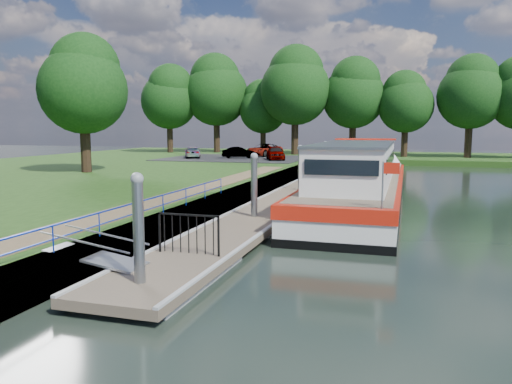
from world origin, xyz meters
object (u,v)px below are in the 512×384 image
(pontoon, at_px, (281,205))
(car_a, at_px, (275,153))
(car_d, at_px, (264,150))
(barge, at_px, (361,183))
(car_b, at_px, (239,153))
(car_c, at_px, (193,152))

(pontoon, xyz_separation_m, car_a, (-6.35, 23.27, 1.32))
(car_d, bearing_deg, barge, -46.15)
(barge, bearing_deg, car_b, 122.65)
(car_a, bearing_deg, car_b, 142.29)
(car_a, bearing_deg, car_c, 156.43)
(car_a, height_order, car_c, car_a)
(car_b, height_order, car_d, car_d)
(car_a, xyz_separation_m, car_c, (-8.93, 0.56, -0.12))
(car_c, distance_m, car_d, 7.96)
(car_a, distance_m, car_c, 8.95)
(car_c, bearing_deg, car_b, 165.13)
(car_b, relative_size, car_c, 0.91)
(car_d, bearing_deg, car_b, -90.86)
(pontoon, xyz_separation_m, car_c, (-15.28, 23.84, 1.20))
(car_b, bearing_deg, car_c, 83.37)
(barge, relative_size, car_a, 5.42)
(barge, relative_size, car_b, 6.14)
(car_c, bearing_deg, barge, 107.52)
(car_c, height_order, car_d, car_d)
(car_a, bearing_deg, car_d, 96.21)
(car_b, xyz_separation_m, car_d, (1.44, 4.21, 0.10))
(car_b, bearing_deg, barge, -163.19)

